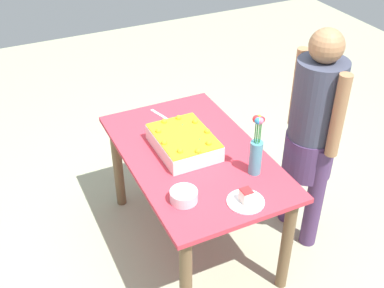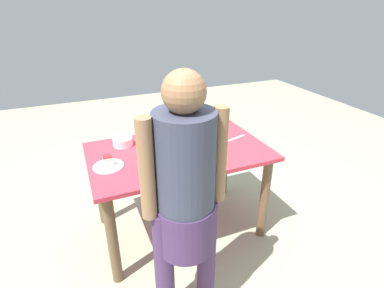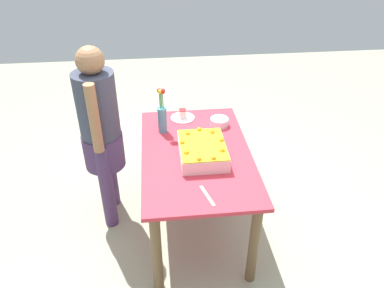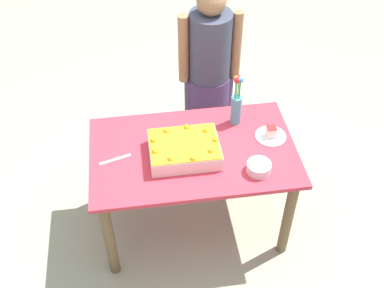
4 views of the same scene
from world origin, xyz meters
name	(u,v)px [view 2 (image 2 of 4)]	position (x,y,z in m)	size (l,w,h in m)	color
ground_plane	(180,227)	(0.00, 0.00, 0.00)	(8.00, 8.00, 0.00)	#A0A486
dining_table	(179,165)	(0.00, 0.00, 0.61)	(1.31, 0.80, 0.74)	#CC3343
sheet_cake	(184,140)	(-0.06, -0.04, 0.79)	(0.43, 0.33, 0.13)	#F8DAD3
serving_plate_with_slice	(108,164)	(0.52, 0.05, 0.76)	(0.20, 0.20, 0.08)	white
cake_knife	(236,138)	(-0.49, -0.01, 0.74)	(0.20, 0.02, 0.00)	silver
flower_vase	(143,152)	(0.32, 0.23, 0.90)	(0.07, 0.07, 0.38)	teal
fruit_bowl	(123,142)	(0.37, -0.24, 0.77)	(0.15, 0.15, 0.06)	silver
person_standing	(185,195)	(0.22, 0.70, 0.85)	(0.45, 0.31, 1.49)	#4A305A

